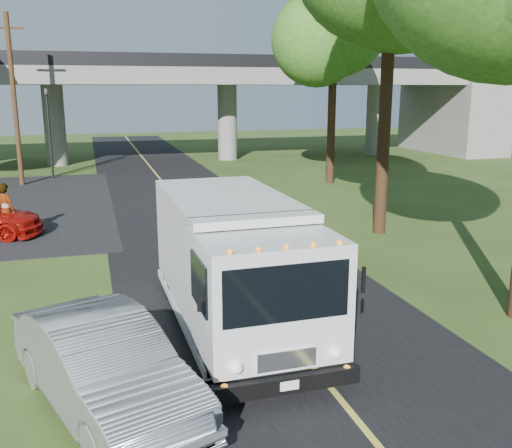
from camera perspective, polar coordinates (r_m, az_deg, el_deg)
name	(u,v)px	position (r m, az deg, el deg)	size (l,w,h in m)	color
ground	(313,367)	(11.27, 5.73, -14.08)	(120.00, 120.00, 0.00)	#324518
road	(208,238)	(20.28, -4.83, -1.40)	(7.00, 90.00, 0.02)	black
lane_line	(208,237)	(20.28, -4.83, -1.34)	(0.12, 90.00, 0.01)	gold
overpass	(143,97)	(41.41, -11.21, 12.34)	(54.00, 10.00, 7.30)	slate
traffic_signal	(49,123)	(35.35, -20.03, 9.44)	(0.18, 0.22, 5.20)	black
utility_pole	(14,99)	(33.44, -23.03, 11.40)	(1.60, 0.26, 9.00)	#472D19
tree_right_far	(339,27)	(32.01, 8.32, 18.91)	(5.77, 5.67, 10.99)	#382314
step_van	(235,260)	(12.36, -2.15, -3.60)	(2.64, 6.93, 2.89)	silver
silver_sedan	(104,366)	(9.88, -14.95, -13.53)	(1.67, 4.78, 1.58)	gray
pedestrian	(6,210)	(22.03, -23.73, 1.27)	(0.71, 0.47, 1.95)	gray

